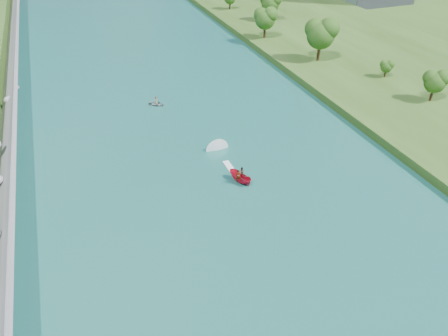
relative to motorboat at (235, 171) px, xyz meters
name	(u,v)px	position (x,y,z in m)	size (l,w,h in m)	color
ground	(258,257)	(-3.61, -15.55, -0.71)	(260.00, 260.00, 0.00)	#2D5119
river_water	(200,163)	(-3.61, 4.45, -0.66)	(55.00, 240.00, 0.10)	#175758
riprap_bank	(4,196)	(-29.47, 3.69, 1.10)	(4.24, 236.00, 4.34)	slate
trees_east	(372,66)	(33.45, 15.71, 5.05)	(17.17, 137.96, 10.59)	#224412
motorboat	(235,171)	(0.00, 0.00, 0.00)	(3.60, 18.80, 2.19)	#B60E24
raft	(157,103)	(-4.94, 25.44, -0.25)	(3.63, 3.58, 1.62)	gray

